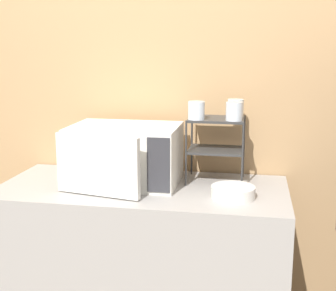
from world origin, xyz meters
TOP-DOWN VIEW (x-y plane):
  - wall_back at (0.00, 0.68)m, footprint 8.00×0.06m
  - counter at (0.00, 0.32)m, footprint 1.41×0.64m
  - microwave at (-0.10, 0.36)m, footprint 0.54×0.48m
  - dish_rack at (0.35, 0.48)m, footprint 0.28×0.22m
  - glass_front_left at (0.25, 0.41)m, footprint 0.08×0.08m
  - glass_back_right at (0.44, 0.54)m, footprint 0.08×0.08m
  - glass_front_right at (0.43, 0.41)m, footprint 0.08×0.08m
  - bowl at (0.45, 0.23)m, footprint 0.20×0.20m

SIDE VIEW (x-z plane):
  - counter at x=0.00m, z-range 0.00..0.91m
  - bowl at x=0.45m, z-range 0.91..0.96m
  - microwave at x=-0.10m, z-range 0.91..1.20m
  - dish_rack at x=0.35m, z-range 0.98..1.31m
  - glass_front_left at x=0.25m, z-range 1.24..1.33m
  - glass_back_right at x=0.44m, z-range 1.24..1.33m
  - glass_front_right at x=0.43m, z-range 1.24..1.33m
  - wall_back at x=0.00m, z-range 0.00..2.60m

